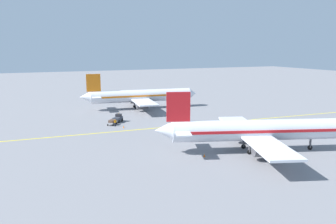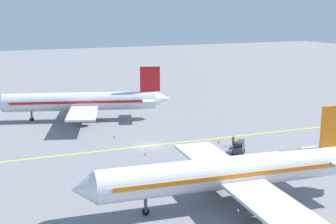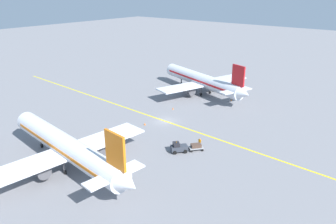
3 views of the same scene
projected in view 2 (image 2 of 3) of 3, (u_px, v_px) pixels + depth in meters
ground_plane at (147, 146)px, 76.04m from camera, size 400.00×400.00×0.00m
apron_yellow_centreline at (147, 146)px, 76.04m from camera, size 6.07×119.88×0.01m
airplane_at_gate at (231, 173)px, 52.61m from camera, size 28.39×35.54×10.60m
airplane_adjacent_stand at (82, 102)px, 93.24m from camera, size 28.24×34.67×10.60m
baggage_tug_dark at (238, 148)px, 71.58m from camera, size 3.28×3.05×2.11m
baggage_cart_trailing at (241, 143)px, 74.73m from camera, size 2.90×2.72×1.24m
ground_crew_worker at (233, 140)px, 76.05m from camera, size 0.24×0.58×1.68m
traffic_cone_near_nose at (219, 141)px, 77.64m from camera, size 0.32×0.32×0.55m
traffic_cone_mid_apron at (146, 153)px, 71.17m from camera, size 0.32×0.32×0.55m
traffic_cone_by_wingtip at (130, 115)px, 97.16m from camera, size 0.32×0.32×0.55m
traffic_cone_far_edge at (115, 136)px, 80.90m from camera, size 0.32×0.32×0.55m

